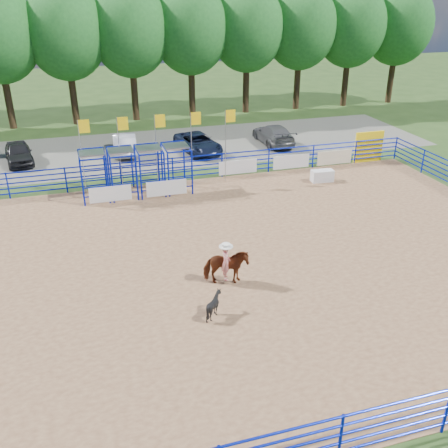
% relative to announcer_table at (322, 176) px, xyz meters
% --- Properties ---
extents(ground, '(120.00, 120.00, 0.00)m').
position_rel_announcer_table_xyz_m(ground, '(-8.43, -7.55, -0.36)').
color(ground, '#344F1F').
rests_on(ground, ground).
extents(arena_dirt, '(30.00, 20.00, 0.02)m').
position_rel_announcer_table_xyz_m(arena_dirt, '(-8.43, -7.55, -0.35)').
color(arena_dirt, '#9E744F').
rests_on(arena_dirt, ground).
extents(gravel_strip, '(40.00, 10.00, 0.01)m').
position_rel_announcer_table_xyz_m(gravel_strip, '(-8.43, 9.45, -0.36)').
color(gravel_strip, '#68675C').
rests_on(gravel_strip, ground).
extents(announcer_table, '(1.32, 0.69, 0.68)m').
position_rel_announcer_table_xyz_m(announcer_table, '(0.00, 0.00, 0.00)').
color(announcer_table, silver).
rests_on(announcer_table, arena_dirt).
extents(horse_and_rider, '(1.86, 1.16, 2.43)m').
position_rel_announcer_table_xyz_m(horse_and_rider, '(-8.70, -9.11, 0.51)').
color(horse_and_rider, maroon).
rests_on(horse_and_rider, arena_dirt).
extents(calf, '(0.89, 0.81, 0.90)m').
position_rel_announcer_table_xyz_m(calf, '(-9.72, -11.02, 0.11)').
color(calf, black).
rests_on(calf, arena_dirt).
extents(car_a, '(2.16, 4.15, 1.35)m').
position_rel_announcer_table_xyz_m(car_a, '(-17.32, 8.84, 0.32)').
color(car_a, black).
rests_on(car_a, gravel_strip).
extents(car_b, '(1.77, 4.39, 1.42)m').
position_rel_announcer_table_xyz_m(car_b, '(-10.50, 9.02, 0.36)').
color(car_b, '#9C9FA5').
rests_on(car_b, gravel_strip).
extents(car_c, '(2.90, 4.94, 1.29)m').
position_rel_announcer_table_xyz_m(car_c, '(-5.60, 7.74, 0.29)').
color(car_c, black).
rests_on(car_c, gravel_strip).
extents(car_d, '(1.98, 4.78, 1.38)m').
position_rel_announcer_table_xyz_m(car_d, '(0.18, 8.17, 0.34)').
color(car_d, '#4E4E50').
rests_on(car_d, gravel_strip).
extents(perimeter_fence, '(30.10, 20.10, 1.50)m').
position_rel_announcer_table_xyz_m(perimeter_fence, '(-8.43, -7.55, 0.39)').
color(perimeter_fence, '#081BBD').
rests_on(perimeter_fence, ground).
extents(chute_assembly, '(19.32, 2.41, 4.20)m').
position_rel_announcer_table_xyz_m(chute_assembly, '(-10.33, 1.29, 0.90)').
color(chute_assembly, '#081BBD').
rests_on(chute_assembly, ground).
extents(treeline, '(56.40, 6.40, 11.24)m').
position_rel_announcer_table_xyz_m(treeline, '(-8.43, 18.45, 7.17)').
color(treeline, '#3F2B19').
rests_on(treeline, ground).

